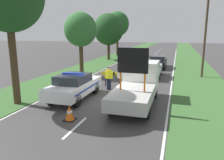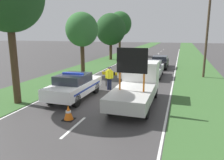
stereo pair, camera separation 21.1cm
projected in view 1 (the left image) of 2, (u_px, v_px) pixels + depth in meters
ground_plane at (102, 103)px, 12.52m from camera, size 160.00×160.00×0.00m
lane_markings at (142, 67)px, 25.84m from camera, size 7.47×61.08×0.01m
grass_verge_left at (109, 59)px, 32.87m from camera, size 4.11×120.00×0.03m
grass_verge_right at (191, 62)px, 29.61m from camera, size 4.11×120.00×0.03m
police_car at (74, 86)px, 13.18m from camera, size 1.86×4.63×1.62m
work_truck at (138, 84)px, 12.45m from camera, size 2.00×5.56×3.22m
road_barrier at (121, 75)px, 15.85m from camera, size 3.06×0.08×1.10m
police_officer at (109, 76)px, 15.21m from camera, size 0.58×0.37×1.63m
pedestrian_civilian at (121, 76)px, 15.26m from camera, size 0.59×0.37×1.64m
traffic_cone_near_police at (70, 113)px, 9.98m from camera, size 0.51×0.51×0.70m
traffic_cone_centre_front at (110, 95)px, 13.15m from camera, size 0.36×0.36×0.50m
traffic_cone_near_truck at (87, 81)px, 16.93m from camera, size 0.40×0.40×0.55m
traffic_cone_behind_barrier at (133, 84)px, 15.92m from camera, size 0.35×0.35×0.49m
queued_car_sedan_silver at (150, 68)px, 19.77m from camera, size 1.86×4.24×1.50m
queued_car_sedan_black at (158, 61)px, 24.98m from camera, size 1.74×4.58×1.36m
queued_car_suv_grey at (134, 55)px, 31.64m from camera, size 1.80×4.00×1.49m
roadside_tree_near_left at (117, 24)px, 37.20m from camera, size 3.95×3.95×7.47m
roadside_tree_near_right at (80, 30)px, 19.66m from camera, size 2.93×2.93×5.76m
roadside_tree_mid_right at (109, 29)px, 31.49m from camera, size 4.32×4.32×6.68m
utility_pole at (206, 29)px, 18.85m from camera, size 1.20×0.20×8.30m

